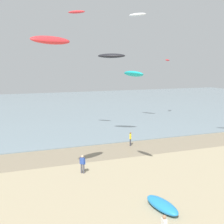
# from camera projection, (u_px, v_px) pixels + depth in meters

# --- Properties ---
(wet_sand_strip) EXTENTS (120.00, 6.05, 0.01)m
(wet_sand_strip) POSITION_uv_depth(u_px,v_px,m) (58.00, 157.00, 32.83)
(wet_sand_strip) COLOR gray
(wet_sand_strip) RESTS_ON ground
(sea) EXTENTS (160.00, 70.00, 0.10)m
(sea) POSITION_uv_depth(u_px,v_px,m) (24.00, 109.00, 67.83)
(sea) COLOR gray
(sea) RESTS_ON ground
(person_mid_beach) EXTENTS (0.46, 0.40, 1.71)m
(person_mid_beach) POSITION_uv_depth(u_px,v_px,m) (83.00, 164.00, 27.80)
(person_mid_beach) COLOR #4C4C56
(person_mid_beach) RESTS_ON ground
(person_right_flank) EXTENTS (0.36, 0.52, 1.71)m
(person_right_flank) POSITION_uv_depth(u_px,v_px,m) (130.00, 138.00, 37.21)
(person_right_flank) COLOR #383842
(person_right_flank) RESTS_ON ground
(grounded_kite) EXTENTS (1.50, 3.35, 0.65)m
(grounded_kite) POSITION_uv_depth(u_px,v_px,m) (162.00, 205.00, 20.92)
(grounded_kite) COLOR #2384D1
(grounded_kite) RESTS_ON ground
(kite_aloft_1) EXTENTS (2.53, 2.99, 0.63)m
(kite_aloft_1) POSITION_uv_depth(u_px,v_px,m) (137.00, 15.00, 46.62)
(kite_aloft_1) COLOR white
(kite_aloft_2) EXTENTS (3.78, 2.64, 0.94)m
(kite_aloft_2) POSITION_uv_depth(u_px,v_px,m) (51.00, 40.00, 23.20)
(kite_aloft_2) COLOR red
(kite_aloft_3) EXTENTS (1.45, 2.70, 0.70)m
(kite_aloft_3) POSITION_uv_depth(u_px,v_px,m) (134.00, 74.00, 26.28)
(kite_aloft_3) COLOR #19B2B7
(kite_aloft_4) EXTENTS (3.70, 2.87, 0.66)m
(kite_aloft_4) POSITION_uv_depth(u_px,v_px,m) (111.00, 56.00, 38.99)
(kite_aloft_4) COLOR black
(kite_aloft_6) EXTENTS (2.33, 2.17, 0.42)m
(kite_aloft_6) POSITION_uv_depth(u_px,v_px,m) (77.00, 12.00, 39.31)
(kite_aloft_6) COLOR red
(kite_aloft_7) EXTENTS (1.84, 1.86, 0.43)m
(kite_aloft_7) POSITION_uv_depth(u_px,v_px,m) (167.00, 60.00, 55.54)
(kite_aloft_7) COLOR red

